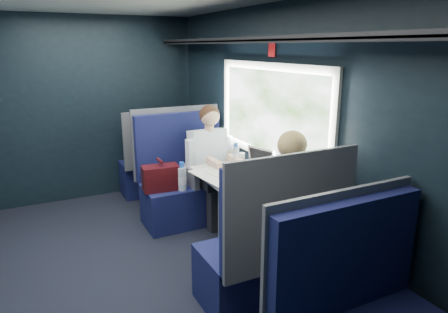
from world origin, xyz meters
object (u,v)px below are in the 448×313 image
table (236,184)px  cup (242,157)px  seat_bay_near (184,184)px  seat_bay_far (270,253)px  bottle_small (236,155)px  woman (286,201)px  man (212,159)px  seat_row_front (161,164)px  laptop (257,167)px

table → cup: cup is taller
seat_bay_near → cup: (0.50, -0.42, 0.36)m
table → cup: (0.30, 0.44, 0.12)m
seat_bay_far → cup: seat_bay_far is taller
bottle_small → woman: bearing=-96.3°
man → seat_bay_far: bearing=-99.0°
seat_row_front → man: (0.25, -1.10, 0.31)m
table → seat_bay_near: 0.92m
laptop → table: bearing=173.9°
seat_row_front → bottle_small: seat_row_front is taller
seat_bay_far → bottle_small: size_ratio=5.56×
seat_bay_near → woman: woman is taller
seat_row_front → woman: (0.25, -2.50, 0.32)m
seat_bay_near → man: bearing=-31.6°
cup → table: bearing=-124.1°
seat_bay_far → cup: (0.48, 1.31, 0.37)m
seat_bay_far → seat_row_front: bearing=90.0°
seat_bay_near → laptop: seat_bay_near is taller
table → cup: size_ratio=11.47×
seat_bay_far → cup: 1.45m
cup → seat_bay_near: bearing=139.6°
seat_bay_near → seat_row_front: bearing=88.8°
seat_bay_far → woman: bearing=33.8°
seat_row_front → cup: 1.49m
seat_bay_near → bottle_small: 0.76m
seat_row_front → bottle_small: (0.37, -1.43, 0.43)m
man → cup: man is taller
man → woman: bearing=-90.0°
woman → laptop: woman is taller
seat_bay_far → bottle_small: (0.37, 1.24, 0.43)m
seat_bay_far → table: bearing=78.2°
seat_bay_near → bottle_small: bearing=-52.3°
laptop → bottle_small: bearing=93.0°
seat_bay_far → man: bearing=81.0°
table → laptop: laptop is taller
woman → bottle_small: bearing=83.7°
laptop → bottle_small: laptop is taller
seat_bay_far → bottle_small: seat_bay_far is taller
man → laptop: man is taller
seat_row_front → woman: 2.54m
seat_bay_near → seat_bay_far: size_ratio=1.00×
seat_bay_far → man: man is taller
table → seat_bay_far: seat_bay_far is taller
seat_bay_near → cup: 0.75m
laptop → cup: (0.09, 0.46, -0.03)m
man → cup: size_ratio=15.16×
man → laptop: (0.14, -0.72, 0.09)m
seat_bay_far → bottle_small: 1.36m
seat_row_front → cup: (0.48, -1.36, 0.37)m
laptop → cup: 0.47m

